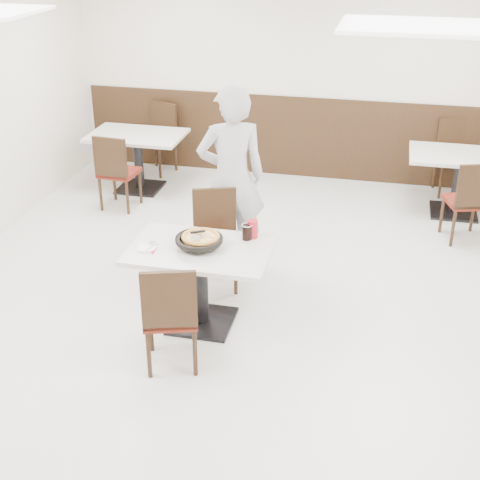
% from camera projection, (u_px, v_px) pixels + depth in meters
% --- Properties ---
extents(floor, '(7.00, 7.00, 0.00)m').
position_uv_depth(floor, '(239.00, 304.00, 6.28)').
color(floor, '#B9B9B4').
rests_on(floor, ground).
extents(wall_back, '(6.00, 0.04, 2.80)m').
position_uv_depth(wall_back, '(299.00, 74.00, 8.71)').
color(wall_back, silver).
rests_on(wall_back, floor).
extents(wall_front, '(6.00, 0.04, 2.80)m').
position_uv_depth(wall_front, '(37.00, 460.00, 2.60)').
color(wall_front, silver).
rests_on(wall_front, floor).
extents(wainscot_back, '(5.90, 0.03, 1.10)m').
position_uv_depth(wainscot_back, '(297.00, 137.00, 9.07)').
color(wainscot_back, black).
rests_on(wainscot_back, floor).
extents(fluo_panel_b, '(1.20, 0.60, 0.02)m').
position_uv_depth(fluo_panel_b, '(457.00, 28.00, 3.43)').
color(fluo_panel_b, white).
rests_on(fluo_panel_b, ceiling).
extents(main_table, '(1.20, 0.81, 0.75)m').
position_uv_depth(main_table, '(201.00, 286.00, 5.83)').
color(main_table, beige).
rests_on(main_table, floor).
extents(chair_near, '(0.53, 0.53, 0.95)m').
position_uv_depth(chair_near, '(171.00, 313.00, 5.26)').
color(chair_near, black).
rests_on(chair_near, floor).
extents(chair_far, '(0.53, 0.53, 0.95)m').
position_uv_depth(chair_far, '(216.00, 242.00, 6.38)').
color(chair_far, black).
rests_on(chair_far, floor).
extents(trivet, '(0.12, 0.12, 0.04)m').
position_uv_depth(trivet, '(201.00, 246.00, 5.66)').
color(trivet, black).
rests_on(trivet, main_table).
extents(pizza_pan, '(0.37, 0.37, 0.01)m').
position_uv_depth(pizza_pan, '(199.00, 242.00, 5.66)').
color(pizza_pan, black).
rests_on(pizza_pan, trivet).
extents(pizza, '(0.31, 0.31, 0.02)m').
position_uv_depth(pizza, '(201.00, 239.00, 5.69)').
color(pizza, '#DC9E4E').
rests_on(pizza, pizza_pan).
extents(pizza_server, '(0.08, 0.09, 0.00)m').
position_uv_depth(pizza_server, '(197.00, 238.00, 5.62)').
color(pizza_server, white).
rests_on(pizza_server, pizza).
extents(napkin, '(0.17, 0.17, 0.00)m').
position_uv_depth(napkin, '(146.00, 249.00, 5.65)').
color(napkin, silver).
rests_on(napkin, main_table).
extents(side_plate, '(0.17, 0.17, 0.01)m').
position_uv_depth(side_plate, '(147.00, 248.00, 5.65)').
color(side_plate, white).
rests_on(side_plate, napkin).
extents(fork, '(0.05, 0.17, 0.00)m').
position_uv_depth(fork, '(151.00, 247.00, 5.63)').
color(fork, white).
rests_on(fork, side_plate).
extents(cola_glass, '(0.08, 0.08, 0.13)m').
position_uv_depth(cola_glass, '(247.00, 232.00, 5.78)').
color(cola_glass, black).
rests_on(cola_glass, main_table).
extents(red_cup, '(0.09, 0.09, 0.16)m').
position_uv_depth(red_cup, '(253.00, 229.00, 5.81)').
color(red_cup, '#AD1728').
rests_on(red_cup, main_table).
extents(diner_person, '(0.80, 0.68, 1.87)m').
position_uv_depth(diner_person, '(231.00, 178.00, 6.61)').
color(diner_person, silver).
rests_on(diner_person, floor).
extents(bg_table_left, '(1.22, 0.83, 0.75)m').
position_uv_depth(bg_table_left, '(139.00, 162.00, 8.70)').
color(bg_table_left, beige).
rests_on(bg_table_left, floor).
extents(bg_chair_left_near, '(0.45, 0.45, 0.95)m').
position_uv_depth(bg_chair_left_near, '(119.00, 171.00, 8.12)').
color(bg_chair_left_near, black).
rests_on(bg_chair_left_near, floor).
extents(bg_chair_left_far, '(0.54, 0.54, 0.95)m').
position_uv_depth(bg_chair_left_far, '(157.00, 139.00, 9.23)').
color(bg_chair_left_far, black).
rests_on(bg_chair_left_far, floor).
extents(bg_table_right, '(1.24, 0.86, 0.75)m').
position_uv_depth(bg_table_right, '(457.00, 184.00, 7.99)').
color(bg_table_right, beige).
rests_on(bg_table_right, floor).
extents(bg_chair_right_near, '(0.52, 0.52, 0.95)m').
position_uv_depth(bg_chair_right_near, '(467.00, 200.00, 7.31)').
color(bg_chair_right_near, black).
rests_on(bg_chair_right_near, floor).
extents(bg_chair_right_far, '(0.49, 0.49, 0.95)m').
position_uv_depth(bg_chair_right_far, '(455.00, 159.00, 8.51)').
color(bg_chair_right_far, black).
rests_on(bg_chair_right_far, floor).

